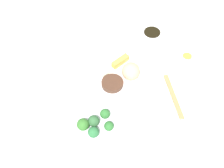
% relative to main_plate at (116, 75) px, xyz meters
% --- Properties ---
extents(tabletop, '(2.20, 2.20, 0.02)m').
position_rel_main_plate_xyz_m(tabletop, '(0.01, -0.03, -0.02)').
color(tabletop, white).
rests_on(tabletop, ground).
extents(main_plate, '(0.25, 0.25, 0.02)m').
position_rel_main_plate_xyz_m(main_plate, '(0.00, 0.00, 0.00)').
color(main_plate, white).
rests_on(main_plate, tabletop).
extents(rice_scoop, '(0.08, 0.08, 0.08)m').
position_rel_main_plate_xyz_m(rice_scoop, '(-0.06, -0.02, 0.05)').
color(rice_scoop, tan).
rests_on(rice_scoop, main_plate).
extents(spring_roll, '(0.04, 0.09, 0.03)m').
position_rel_main_plate_xyz_m(spring_roll, '(0.02, -0.06, 0.02)').
color(spring_roll, gold).
rests_on(spring_roll, main_plate).
extents(crab_rangoon_wonton, '(0.08, 0.09, 0.01)m').
position_rel_main_plate_xyz_m(crab_rangoon_wonton, '(0.06, 0.02, 0.01)').
color(crab_rangoon_wonton, beige).
rests_on(crab_rangoon_wonton, main_plate).
extents(stir_fry_heap, '(0.10, 0.10, 0.02)m').
position_rel_main_plate_xyz_m(stir_fry_heap, '(-0.02, 0.06, 0.02)').
color(stir_fry_heap, '#482C1F').
rests_on(stir_fry_heap, main_plate).
extents(broccoli_plate, '(0.24, 0.24, 0.01)m').
position_rel_main_plate_xyz_m(broccoli_plate, '(-0.10, 0.27, -0.00)').
color(broccoli_plate, white).
rests_on(broccoli_plate, tabletop).
extents(broccoli_floret_0, '(0.05, 0.05, 0.05)m').
position_rel_main_plate_xyz_m(broccoli_floret_0, '(-0.07, 0.26, 0.03)').
color(broccoli_floret_0, '#2F5C33').
rests_on(broccoli_floret_0, broccoli_plate).
extents(broccoli_floret_1, '(0.04, 0.04, 0.04)m').
position_rel_main_plate_xyz_m(broccoli_floret_1, '(-0.14, 0.25, 0.03)').
color(broccoli_floret_1, '#2B672C').
rests_on(broccoli_floret_1, broccoli_plate).
extents(broccoli_floret_2, '(0.04, 0.04, 0.04)m').
position_rel_main_plate_xyz_m(broccoli_floret_2, '(-0.10, 0.30, 0.03)').
color(broccoli_floret_2, '#2A6937').
rests_on(broccoli_floret_2, broccoli_plate).
extents(broccoli_floret_3, '(0.05, 0.05, 0.05)m').
position_rel_main_plate_xyz_m(broccoli_floret_3, '(-0.05, 0.30, 0.03)').
color(broccoli_floret_3, '#326C29').
rests_on(broccoli_floret_3, broccoli_plate).
extents(broccoli_floret_4, '(0.04, 0.04, 0.04)m').
position_rel_main_plate_xyz_m(broccoli_floret_4, '(-0.09, 0.21, 0.03)').
color(broccoli_floret_4, '#2C692E').
rests_on(broccoli_floret_4, broccoli_plate).
extents(soy_sauce_bowl, '(0.10, 0.10, 0.04)m').
position_rel_main_plate_xyz_m(soy_sauce_bowl, '(-0.00, -0.31, 0.01)').
color(soy_sauce_bowl, white).
rests_on(soy_sauce_bowl, tabletop).
extents(soy_sauce_bowl_liquid, '(0.08, 0.08, 0.00)m').
position_rel_main_plate_xyz_m(soy_sauce_bowl_liquid, '(-0.00, -0.31, 0.04)').
color(soy_sauce_bowl_liquid, black).
rests_on(soy_sauce_bowl_liquid, soy_sauce_bowl).
extents(sauce_ramekin_hot_mustard, '(0.05, 0.05, 0.02)m').
position_rel_main_plate_xyz_m(sauce_ramekin_hot_mustard, '(-0.22, -0.28, 0.00)').
color(sauce_ramekin_hot_mustard, white).
rests_on(sauce_ramekin_hot_mustard, tabletop).
extents(sauce_ramekin_hot_mustard_liquid, '(0.04, 0.04, 0.00)m').
position_rel_main_plate_xyz_m(sauce_ramekin_hot_mustard_liquid, '(-0.22, -0.28, 0.02)').
color(sauce_ramekin_hot_mustard_liquid, yellow).
rests_on(sauce_ramekin_hot_mustard_liquid, sauce_ramekin_hot_mustard).
extents(chopsticks_pair, '(0.18, 0.18, 0.01)m').
position_rel_main_plate_xyz_m(chopsticks_pair, '(-0.27, -0.05, -0.00)').
color(chopsticks_pair, '#A57E4C').
rests_on(chopsticks_pair, tabletop).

